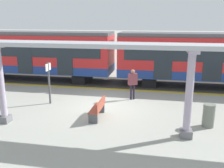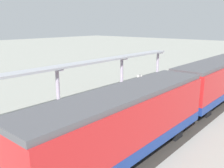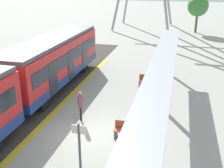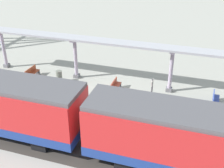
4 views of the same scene
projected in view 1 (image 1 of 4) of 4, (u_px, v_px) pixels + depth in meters
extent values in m
plane|color=#9D9F95|center=(105.00, 106.00, 12.84)|extent=(176.00, 176.00, 0.00)
cube|color=gold|center=(115.00, 89.00, 15.82)|extent=(0.37, 27.27, 0.01)
cube|color=#38332D|center=(120.00, 82.00, 17.52)|extent=(3.20, 39.27, 0.01)
cube|color=red|center=(34.00, 53.00, 18.18)|extent=(2.60, 11.57, 2.60)
cube|color=navy|center=(35.00, 67.00, 18.44)|extent=(2.63, 11.59, 0.55)
cube|color=#515156|center=(32.00, 33.00, 17.82)|extent=(2.39, 11.57, 0.24)
cube|color=#1E262D|center=(24.00, 51.00, 16.86)|extent=(0.03, 10.65, 0.84)
cube|color=#1E262D|center=(25.00, 59.00, 16.99)|extent=(0.04, 1.10, 2.00)
cube|color=#1E262D|center=(65.00, 60.00, 16.47)|extent=(0.04, 1.10, 2.00)
cube|color=black|center=(83.00, 77.00, 17.92)|extent=(2.21, 0.90, 0.64)
cube|color=red|center=(209.00, 57.00, 15.99)|extent=(2.60, 11.57, 2.60)
cube|color=navy|center=(207.00, 73.00, 16.24)|extent=(2.63, 11.59, 0.55)
cube|color=#515156|center=(211.00, 35.00, 15.63)|extent=(2.39, 11.57, 0.24)
cube|color=#1E262D|center=(214.00, 55.00, 14.66)|extent=(0.03, 10.65, 0.84)
cube|color=#1E262D|center=(163.00, 63.00, 15.32)|extent=(0.04, 1.10, 2.00)
cube|color=#1E262D|center=(213.00, 65.00, 14.80)|extent=(0.04, 1.10, 2.00)
cube|color=black|center=(150.00, 79.00, 17.06)|extent=(2.21, 0.90, 0.64)
cube|color=slate|center=(5.00, 119.00, 10.76)|extent=(0.44, 0.44, 0.30)
cylinder|color=#A89BB1|center=(1.00, 83.00, 10.35)|extent=(0.28, 0.28, 2.90)
cube|color=slate|center=(186.00, 133.00, 9.39)|extent=(0.44, 0.44, 0.30)
cylinder|color=#A89BB1|center=(189.00, 93.00, 8.99)|extent=(0.28, 0.28, 2.90)
cube|color=#A89BB1|center=(193.00, 51.00, 8.61)|extent=(1.10, 0.36, 0.12)
cube|color=#A8AAB2|center=(89.00, 45.00, 9.25)|extent=(1.20, 21.76, 0.16)
cube|color=#9B3F2C|center=(97.00, 108.00, 11.20)|extent=(1.50, 0.44, 0.04)
cube|color=#9B3F2C|center=(101.00, 104.00, 11.11)|extent=(1.50, 0.06, 0.40)
cube|color=#4C4C51|center=(93.00, 119.00, 10.62)|extent=(0.10, 0.40, 0.42)
cube|color=#4C4C51|center=(100.00, 108.00, 11.90)|extent=(0.10, 0.40, 0.42)
cylinder|color=slate|center=(209.00, 115.00, 10.24)|extent=(0.48, 0.48, 0.97)
cylinder|color=#4C4C51|center=(49.00, 83.00, 12.93)|extent=(0.10, 0.10, 2.20)
cube|color=silver|center=(48.00, 67.00, 12.71)|extent=(0.56, 0.04, 0.36)
cylinder|color=#251E31|center=(134.00, 92.00, 13.79)|extent=(0.11, 0.11, 0.84)
cylinder|color=#251E31|center=(131.00, 92.00, 13.74)|extent=(0.11, 0.11, 0.84)
cube|color=brown|center=(133.00, 79.00, 13.58)|extent=(0.42, 0.53, 0.63)
sphere|color=#95624A|center=(133.00, 71.00, 13.47)|extent=(0.23, 0.23, 0.23)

